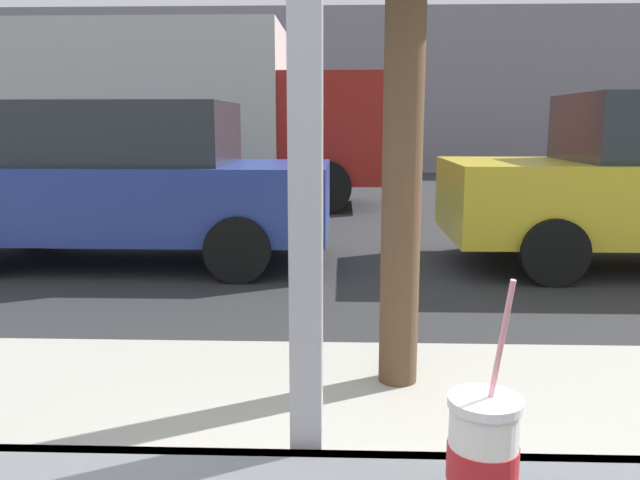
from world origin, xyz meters
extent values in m
plane|color=#2D2D30|center=(0.00, 8.00, 0.00)|extent=(60.00, 60.00, 0.00)
cube|color=#B2ADA3|center=(0.00, 1.60, 0.07)|extent=(16.00, 2.80, 0.13)
cube|color=#404245|center=(0.00, 0.03, 0.99)|extent=(2.03, 0.02, 0.02)
cube|color=gray|center=(0.00, 19.40, 2.45)|extent=(28.00, 1.20, 4.90)
cylinder|color=white|center=(0.23, -0.15, 1.09)|extent=(0.09, 0.09, 0.16)
cylinder|color=red|center=(0.23, -0.15, 1.09)|extent=(0.09, 0.09, 0.05)
cylinder|color=black|center=(0.23, -0.15, 1.16)|extent=(0.08, 0.08, 0.01)
cylinder|color=white|center=(0.23, -0.15, 1.17)|extent=(0.09, 0.09, 0.01)
cylinder|color=pink|center=(0.25, -0.16, 1.24)|extent=(0.02, 0.04, 0.20)
cube|color=#283D93|center=(-2.31, 5.93, 0.70)|extent=(4.42, 1.76, 0.76)
cube|color=#282D33|center=(-2.30, 5.93, 1.40)|extent=(2.30, 1.55, 0.65)
cylinder|color=black|center=(-0.94, 6.81, 0.32)|extent=(0.64, 0.18, 0.64)
cylinder|color=black|center=(-0.94, 5.05, 0.32)|extent=(0.64, 0.18, 0.64)
cylinder|color=black|center=(-3.68, 6.81, 0.32)|extent=(0.64, 0.18, 0.64)
cylinder|color=black|center=(2.04, 6.83, 0.32)|extent=(0.64, 0.18, 0.64)
cylinder|color=black|center=(2.04, 5.03, 0.32)|extent=(0.64, 0.18, 0.64)
cube|color=beige|center=(-3.50, 10.80, 1.83)|extent=(4.90, 2.20, 2.76)
cube|color=maroon|center=(-0.25, 10.80, 1.40)|extent=(1.90, 2.10, 1.90)
cylinder|color=black|center=(-0.25, 11.85, 0.45)|extent=(0.90, 0.24, 0.90)
cylinder|color=black|center=(-0.25, 9.75, 0.45)|extent=(0.90, 0.24, 0.90)
cylinder|color=black|center=(-4.37, 11.90, 0.45)|extent=(0.90, 0.24, 0.90)
cylinder|color=black|center=(-4.37, 9.70, 0.45)|extent=(0.90, 0.24, 0.90)
cylinder|color=brown|center=(0.36, 2.40, 1.44)|extent=(0.21, 0.21, 2.62)
camera|label=1|loc=(0.06, -0.90, 1.52)|focal=35.90mm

